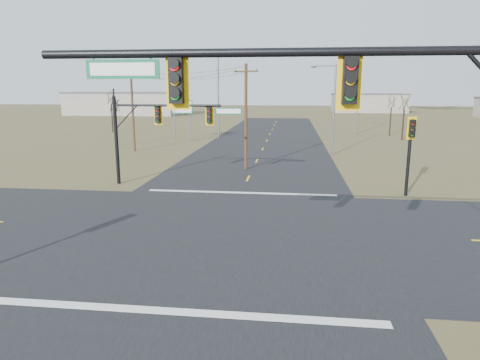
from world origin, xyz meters
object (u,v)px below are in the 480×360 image
pedestal_signal_ne (411,140)px  utility_pole_near (246,115)px  streetlight_c (220,90)px  bare_tree_b (111,97)px  bare_tree_a (114,103)px  streetlight_a (332,105)px  bare_tree_c (405,102)px  streetlight_b (356,93)px  mast_arm_near (369,124)px  mast_arm_far (162,121)px  highway_sign (182,111)px  utility_pole_far (133,109)px  bare_tree_d (392,101)px

pedestal_signal_ne → utility_pole_near: size_ratio=0.58×
streetlight_c → bare_tree_b: bearing=157.6°
bare_tree_a → streetlight_a: bearing=-9.1°
streetlight_a → bare_tree_c: (10.34, 13.89, -0.09)m
pedestal_signal_ne → bare_tree_c: bearing=67.4°
streetlight_b → utility_pole_near: bearing=-122.5°
streetlight_a → mast_arm_near: bearing=-117.7°
utility_pole_near → bare_tree_c: 29.14m
mast_arm_far → bare_tree_a: bearing=122.3°
pedestal_signal_ne → bare_tree_a: (-27.22, 20.60, 1.47)m
highway_sign → bare_tree_b: (-13.28, 8.90, 1.60)m
highway_sign → bare_tree_a: 9.19m
bare_tree_a → bare_tree_b: (-7.13, 15.62, 0.34)m
bare_tree_a → streetlight_c: bearing=44.3°
bare_tree_b → mast_arm_near: bearing=-61.3°
bare_tree_a → bare_tree_b: bare_tree_b is taller
mast_arm_near → streetlight_b: size_ratio=1.08×
utility_pole_near → utility_pole_far: size_ratio=1.00×
utility_pole_far → bare_tree_b: (-10.61, 19.22, 0.87)m
mast_arm_far → streetlight_c: bearing=93.4°
bare_tree_d → streetlight_b: bearing=156.9°
mast_arm_near → streetlight_b: bearing=80.1°
streetlight_a → bare_tree_d: size_ratio=1.47×
pedestal_signal_ne → streetlight_b: 38.03m
highway_sign → mast_arm_near: bearing=-69.6°
mast_arm_near → bare_tree_b: size_ratio=1.72×
streetlight_c → utility_pole_near: bearing=-81.1°
mast_arm_near → utility_pole_far: 38.32m
utility_pole_far → bare_tree_a: (-3.48, 3.60, 0.53)m
streetlight_a → bare_tree_a: 24.31m
utility_pole_far → streetlight_a: size_ratio=0.95×
pedestal_signal_ne → streetlight_c: bearing=109.0°
mast_arm_far → utility_pole_near: size_ratio=1.04×
utility_pole_far → bare_tree_d: (30.43, 18.93, 0.45)m
bare_tree_a → bare_tree_c: bearing=16.3°
utility_pole_far → pedestal_signal_ne: bearing=-35.6°
mast_arm_far → utility_pole_far: size_ratio=1.04×
bare_tree_d → utility_pole_near: bearing=-121.8°
mast_arm_far → highway_sign: size_ratio=1.72×
streetlight_b → streetlight_c: streetlight_c is taller
utility_pole_near → bare_tree_c: (17.92, 22.98, 0.47)m
utility_pole_near → streetlight_c: bearing=104.3°
mast_arm_near → streetlight_b: 55.04m
mast_arm_far → highway_sign: mast_arm_far is taller
pedestal_signal_ne → bare_tree_c: 31.50m
streetlight_c → bare_tree_d: streetlight_c is taller
bare_tree_c → bare_tree_d: 5.30m
utility_pole_near → pedestal_signal_ne: bearing=-35.4°
pedestal_signal_ne → highway_sign: 34.50m
mast_arm_near → streetlight_c: (-11.32, 47.48, 0.62)m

